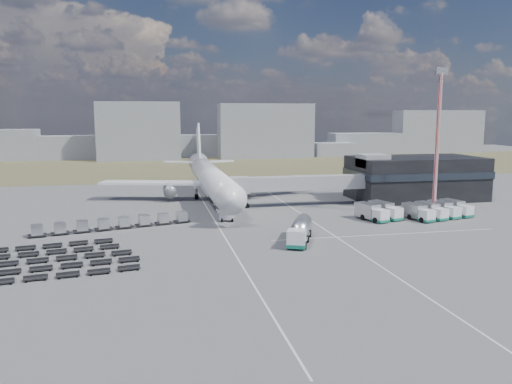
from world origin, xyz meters
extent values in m
plane|color=#565659|center=(0.00, 0.00, 0.00)|extent=(420.00, 420.00, 0.00)
cube|color=brown|center=(0.00, 110.00, 0.01)|extent=(420.00, 90.00, 0.01)
cube|color=silver|center=(-2.00, 5.00, 0.01)|extent=(0.25, 110.00, 0.01)
cube|color=silver|center=(16.00, 5.00, 0.01)|extent=(0.25, 110.00, 0.01)
cube|color=silver|center=(25.00, -8.00, 0.01)|extent=(40.00, 0.25, 0.01)
cube|color=black|center=(48.00, 24.00, 5.00)|extent=(30.00, 16.00, 10.00)
cube|color=#262D38|center=(48.00, 24.00, 6.20)|extent=(30.40, 16.40, 1.60)
cube|color=#939399|center=(36.00, 22.00, 9.50)|extent=(6.00, 6.00, 3.00)
cube|color=#939399|center=(18.10, 20.50, 5.10)|extent=(29.80, 3.00, 3.00)
cube|color=#939399|center=(4.70, 20.00, 5.10)|extent=(4.00, 3.60, 3.40)
cylinder|color=slate|center=(6.20, 20.50, 2.55)|extent=(0.70, 0.70, 5.10)
cylinder|color=black|center=(6.20, 20.50, 0.45)|extent=(1.40, 0.90, 1.40)
cylinder|color=white|center=(0.00, 30.00, 5.30)|extent=(5.60, 48.00, 5.60)
cone|color=white|center=(0.00, 3.50, 5.30)|extent=(5.60, 5.00, 5.60)
cone|color=white|center=(0.00, 58.00, 6.10)|extent=(5.60, 8.00, 5.60)
cube|color=black|center=(0.00, 5.50, 6.10)|extent=(2.20, 2.00, 0.80)
cube|color=white|center=(-13.00, 35.00, 4.10)|extent=(25.59, 11.38, 0.50)
cube|color=white|center=(13.00, 35.00, 4.10)|extent=(25.59, 11.38, 0.50)
cylinder|color=slate|center=(-9.50, 33.00, 2.40)|extent=(3.00, 5.00, 3.00)
cylinder|color=slate|center=(9.50, 33.00, 2.40)|extent=(3.00, 5.00, 3.00)
cube|color=white|center=(-5.50, 60.00, 6.50)|extent=(9.49, 5.63, 0.35)
cube|color=white|center=(5.50, 60.00, 6.50)|extent=(9.49, 5.63, 0.35)
cube|color=white|center=(0.00, 61.00, 11.80)|extent=(0.50, 9.06, 11.45)
cylinder|color=slate|center=(0.00, 9.00, 1.25)|extent=(0.50, 0.50, 2.50)
cylinder|color=slate|center=(-3.20, 34.00, 1.25)|extent=(0.60, 0.60, 2.50)
cylinder|color=slate|center=(3.20, 34.00, 1.25)|extent=(0.60, 0.60, 2.50)
cylinder|color=black|center=(0.00, 9.00, 0.50)|extent=(0.50, 1.20, 1.20)
cube|color=gray|center=(-75.87, 152.64, 6.75)|extent=(26.98, 12.00, 13.50)
cube|color=gray|center=(-48.79, 153.11, 5.23)|extent=(28.47, 12.00, 10.46)
cube|color=gray|center=(-18.57, 142.44, 12.70)|extent=(35.60, 12.00, 25.39)
cube|color=gray|center=(4.05, 154.85, 5.16)|extent=(27.21, 12.00, 10.33)
cube|color=gray|center=(38.55, 142.42, 12.41)|extent=(43.44, 12.00, 24.82)
cube|color=gray|center=(72.66, 145.16, 3.21)|extent=(20.07, 12.00, 6.42)
cube|color=gray|center=(98.99, 156.74, 5.25)|extent=(45.57, 12.00, 10.50)
cube|color=gray|center=(135.37, 156.70, 11.04)|extent=(46.72, 12.00, 22.09)
cube|color=white|center=(7.52, -13.57, 1.62)|extent=(3.53, 3.53, 2.57)
cube|color=#14735A|center=(7.52, -13.57, 0.61)|extent=(3.67, 3.67, 0.56)
cylinder|color=#B7B7BC|center=(9.69, -8.54, 2.12)|extent=(5.89, 8.80, 2.79)
cube|color=slate|center=(9.69, -8.54, 0.84)|extent=(5.79, 8.76, 0.39)
cylinder|color=black|center=(9.02, -10.08, 0.56)|extent=(3.16, 2.28, 1.23)
cube|color=white|center=(0.26, 8.00, 0.67)|extent=(3.12, 2.14, 1.33)
cube|color=white|center=(2.45, 29.23, 1.80)|extent=(5.01, 7.27, 3.15)
cube|color=#14735A|center=(2.45, 29.23, 0.51)|extent=(5.16, 7.42, 0.51)
cube|color=white|center=(28.02, 0.72, 1.35)|extent=(3.01, 2.94, 2.29)
cube|color=#14735A|center=(28.02, 0.72, 0.47)|extent=(3.14, 3.07, 0.47)
cube|color=#B7B7BC|center=(26.84, 4.17, 1.77)|extent=(3.91, 5.34, 2.71)
cube|color=white|center=(31.37, 1.86, 1.35)|extent=(3.01, 2.94, 2.29)
cube|color=#14735A|center=(31.37, 1.86, 0.47)|extent=(3.14, 3.07, 0.47)
cube|color=#B7B7BC|center=(30.20, 5.31, 1.77)|extent=(3.91, 5.34, 2.71)
cube|color=white|center=(36.66, -0.69, 1.28)|extent=(2.73, 2.66, 2.17)
cube|color=#14735A|center=(36.66, -0.69, 0.44)|extent=(2.85, 2.78, 0.44)
cube|color=#B7B7BC|center=(35.81, 2.66, 1.68)|extent=(3.41, 4.99, 2.57)
cube|color=white|center=(39.92, 0.13, 1.28)|extent=(2.73, 2.66, 2.17)
cube|color=#14735A|center=(39.92, 0.13, 0.44)|extent=(2.85, 2.78, 0.44)
cube|color=#B7B7BC|center=(39.07, 3.48, 1.68)|extent=(3.41, 4.99, 2.57)
cube|color=white|center=(43.17, 0.96, 1.28)|extent=(2.73, 2.66, 2.17)
cube|color=#14735A|center=(43.17, 0.96, 0.44)|extent=(2.85, 2.78, 0.44)
cube|color=#B7B7BC|center=(42.32, 4.31, 1.68)|extent=(3.41, 4.99, 2.57)
cube|color=white|center=(46.43, 1.78, 1.28)|extent=(2.73, 2.66, 2.17)
cube|color=#14735A|center=(46.43, 1.78, 0.44)|extent=(2.85, 2.78, 0.44)
cube|color=#B7B7BC|center=(45.58, 5.13, 1.68)|extent=(3.41, 4.99, 2.57)
cube|color=black|center=(-32.22, 2.15, 0.33)|extent=(3.23, 2.44, 0.20)
cube|color=#B7B7BC|center=(-32.22, 2.15, 1.27)|extent=(2.16, 2.16, 1.66)
cube|color=black|center=(-28.80, 3.05, 0.33)|extent=(3.23, 2.44, 0.20)
cube|color=#B7B7BC|center=(-28.80, 3.05, 1.27)|extent=(2.16, 2.16, 1.66)
cube|color=black|center=(-25.37, 3.95, 0.33)|extent=(3.23, 2.44, 0.20)
cube|color=#B7B7BC|center=(-25.37, 3.95, 1.27)|extent=(2.16, 2.16, 1.66)
cube|color=black|center=(-21.95, 4.84, 0.33)|extent=(3.23, 2.44, 0.20)
cube|color=#B7B7BC|center=(-21.95, 4.84, 1.27)|extent=(2.16, 2.16, 1.66)
cube|color=black|center=(-18.52, 5.74, 0.33)|extent=(3.23, 2.44, 0.20)
cube|color=#B7B7BC|center=(-18.52, 5.74, 1.27)|extent=(2.16, 2.16, 1.66)
cube|color=black|center=(-15.09, 6.63, 0.33)|extent=(3.23, 2.44, 0.20)
cube|color=#B7B7BC|center=(-15.09, 6.63, 1.27)|extent=(2.16, 2.16, 1.66)
cube|color=black|center=(-11.67, 7.53, 0.33)|extent=(3.23, 2.44, 0.20)
cube|color=#B7B7BC|center=(-11.67, 7.53, 1.27)|extent=(2.16, 2.16, 1.66)
cube|color=black|center=(-8.24, 8.43, 0.33)|extent=(3.23, 2.44, 0.20)
cube|color=#B7B7BC|center=(-8.24, 8.43, 1.27)|extent=(2.16, 2.16, 1.66)
cube|color=black|center=(-27.68, -20.86, 0.33)|extent=(25.85, 5.81, 0.67)
cube|color=black|center=(-28.34, -17.02, 0.33)|extent=(25.85, 5.81, 0.67)
cube|color=black|center=(-29.01, -13.18, 0.33)|extent=(25.85, 5.81, 0.67)
cube|color=black|center=(-29.67, -9.33, 0.33)|extent=(22.19, 5.17, 0.67)
cube|color=black|center=(-30.34, -5.49, 0.33)|extent=(22.19, 5.17, 0.67)
cylinder|color=red|center=(41.31, 4.81, 13.92)|extent=(0.78, 0.78, 27.84)
cube|color=slate|center=(41.31, 4.81, 28.18)|extent=(2.74, 1.06, 1.34)
cube|color=#565659|center=(41.31, 4.81, 0.17)|extent=(2.23, 2.23, 0.33)
camera|label=1|loc=(-13.33, -83.41, 20.00)|focal=35.00mm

